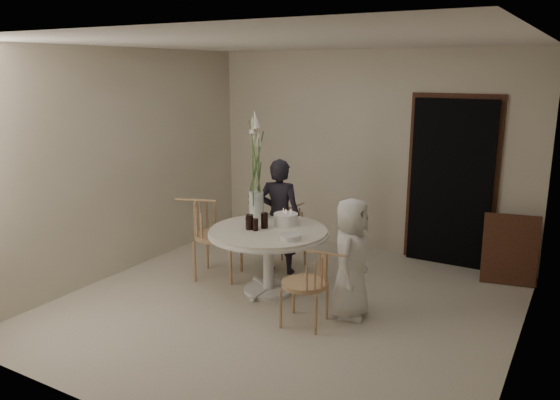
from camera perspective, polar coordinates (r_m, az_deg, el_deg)
The scene contains 18 objects.
ground at distance 5.90m, azimuth 0.49°, elevation -10.98°, with size 4.50×4.50×0.00m, color beige.
room_shell at distance 5.43m, azimuth 0.53°, elevation 4.75°, with size 4.50×4.50×4.50m.
doorway at distance 7.16m, azimuth 17.42°, elevation 1.65°, with size 1.00×0.10×2.10m, color black.
door_trim at distance 7.19m, azimuth 17.52°, elevation 2.18°, with size 1.12×0.03×2.22m, color #53321C.
table at distance 6.05m, azimuth -1.21°, elevation -4.11°, with size 1.33×1.33×0.73m.
picture_frame at distance 6.89m, azimuth 22.93°, elevation -4.79°, with size 0.62×0.04×0.82m, color #53321C.
chair_far at distance 6.92m, azimuth 1.10°, elevation -2.86°, with size 0.45×0.48×0.77m.
chair_right at distance 5.30m, azimuth 3.70°, elevation -8.08°, with size 0.50×0.47×0.78m.
chair_left at distance 6.56m, azimuth -7.65°, elevation -2.76°, with size 0.67×0.64×0.96m.
girl at distance 6.60m, azimuth -0.05°, elevation -1.75°, with size 0.52×0.34×1.42m, color black.
boy at distance 5.50m, azimuth 7.44°, elevation -6.07°, with size 0.60×0.39×1.23m, color silver.
birthday_cake at distance 6.16m, azimuth 0.61°, elevation -2.02°, with size 0.28×0.28×0.18m.
cola_tumbler_a at distance 5.96m, azimuth -2.58°, elevation -2.58°, with size 0.06×0.06×0.13m, color black.
cola_tumbler_b at distance 5.99m, azimuth -3.19°, elevation -2.32°, with size 0.08×0.08×0.17m, color black.
cola_tumbler_c at distance 6.03m, azimuth -3.34°, elevation -2.40°, with size 0.06×0.06×0.13m, color black.
cola_tumbler_d at distance 6.04m, azimuth -1.64°, elevation -2.16°, with size 0.08×0.08×0.17m, color black.
plate_stack at distance 5.66m, azimuth 1.09°, elevation -3.87°, with size 0.22×0.22×0.06m, color silver.
flower_vase at distance 6.34m, azimuth -2.52°, elevation 2.37°, with size 0.17×0.17×1.27m.
Camera 1 is at (2.65, -4.67, 2.46)m, focal length 35.00 mm.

